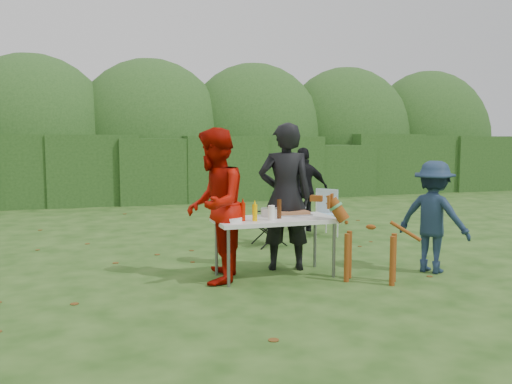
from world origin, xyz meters
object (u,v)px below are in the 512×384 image
object	(u,v)px
dog	(371,240)
paper_towel_roll	(227,208)
lawn_chair	(321,213)
ketchup_bottle	(243,212)
child	(433,217)
person_red_jacket	(214,206)
mustard_bottle	(255,213)
folding_table	(275,222)
beer_bottle	(279,209)
camping_chair	(269,219)
person_black_puffy	(304,189)
person_cook	(285,197)

from	to	relation	value
dog	paper_towel_roll	bearing A→B (deg)	11.17
lawn_chair	ketchup_bottle	xyz separation A→B (m)	(-2.19, -2.41, 0.44)
child	dog	size ratio (longest dim) A/B	1.35
person_red_jacket	paper_towel_roll	distance (m)	0.26
mustard_bottle	folding_table	bearing A→B (deg)	24.39
beer_bottle	child	bearing A→B (deg)	-11.14
person_red_jacket	ketchup_bottle	xyz separation A→B (m)	(0.33, -0.10, -0.08)
lawn_chair	paper_towel_roll	xyz separation A→B (m)	(-2.31, -2.15, 0.46)
dog	beer_bottle	world-z (taller)	dog
person_red_jacket	lawn_chair	world-z (taller)	person_red_jacket
dog	paper_towel_roll	xyz separation A→B (m)	(-1.57, 0.77, 0.36)
child	paper_towel_roll	bearing A→B (deg)	44.50
camping_chair	lawn_chair	xyz separation A→B (m)	(1.15, 0.48, -0.01)
camping_chair	folding_table	bearing A→B (deg)	57.10
person_black_puffy	lawn_chair	world-z (taller)	person_black_puffy
mustard_bottle	ketchup_bottle	xyz separation A→B (m)	(-0.13, 0.06, 0.01)
ketchup_bottle	person_red_jacket	bearing A→B (deg)	163.44
person_cook	beer_bottle	distance (m)	0.43
folding_table	camping_chair	xyz separation A→B (m)	(0.60, 1.84, -0.27)
camping_chair	mustard_bottle	world-z (taller)	mustard_bottle
dog	camping_chair	bearing A→B (deg)	-43.19
paper_towel_roll	person_black_puffy	bearing A→B (deg)	50.60
child	person_red_jacket	bearing A→B (deg)	48.55
dog	person_red_jacket	bearing A→B (deg)	18.25
dog	camping_chair	size ratio (longest dim) A/B	1.27
beer_bottle	paper_towel_roll	xyz separation A→B (m)	(-0.61, 0.21, 0.01)
child	mustard_bottle	world-z (taller)	child
dog	mustard_bottle	xyz separation A→B (m)	(-1.32, 0.46, 0.33)
folding_table	paper_towel_roll	size ratio (longest dim) A/B	5.77
child	paper_towel_roll	xyz separation A→B (m)	(-2.58, 0.60, 0.15)
lawn_chair	mustard_bottle	distance (m)	3.24
lawn_chair	beer_bottle	bearing A→B (deg)	17.11
person_cook	paper_towel_roll	bearing A→B (deg)	24.91
mustard_bottle	camping_chair	bearing A→B (deg)	65.41
person_red_jacket	camping_chair	world-z (taller)	person_red_jacket
dog	camping_chair	world-z (taller)	dog
person_cook	ketchup_bottle	size ratio (longest dim) A/B	8.76
lawn_chair	child	bearing A→B (deg)	58.55
person_cook	camping_chair	xyz separation A→B (m)	(0.34, 1.53, -0.54)
person_black_puffy	dog	size ratio (longest dim) A/B	1.44
mustard_bottle	dog	bearing A→B (deg)	-19.29
person_black_puffy	ketchup_bottle	xyz separation A→B (m)	(-2.09, -2.95, 0.08)
folding_table	person_black_puffy	size ratio (longest dim) A/B	0.97
person_red_jacket	mustard_bottle	distance (m)	0.49
child	ketchup_bottle	world-z (taller)	child
child	beer_bottle	xyz separation A→B (m)	(-1.98, 0.39, 0.14)
folding_table	mustard_bottle	xyz separation A→B (m)	(-0.31, -0.14, 0.15)
camping_chair	ketchup_bottle	xyz separation A→B (m)	(-1.04, -1.93, 0.43)
child	ketchup_bottle	distance (m)	2.49
person_red_jacket	mustard_bottle	bearing A→B (deg)	92.35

